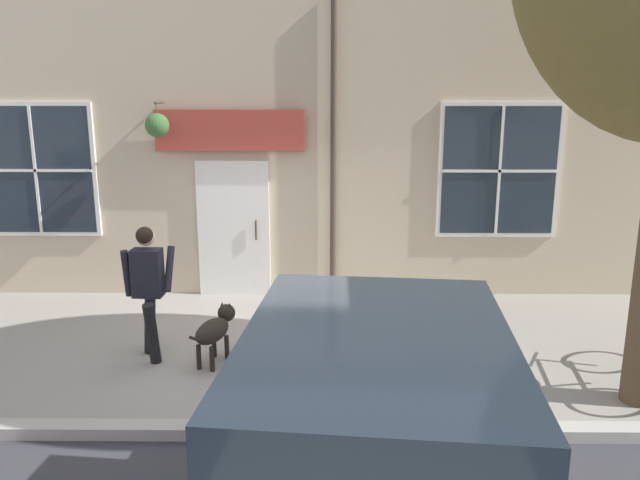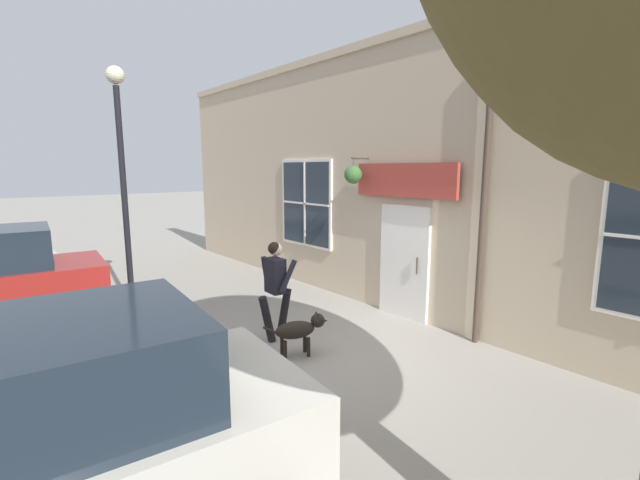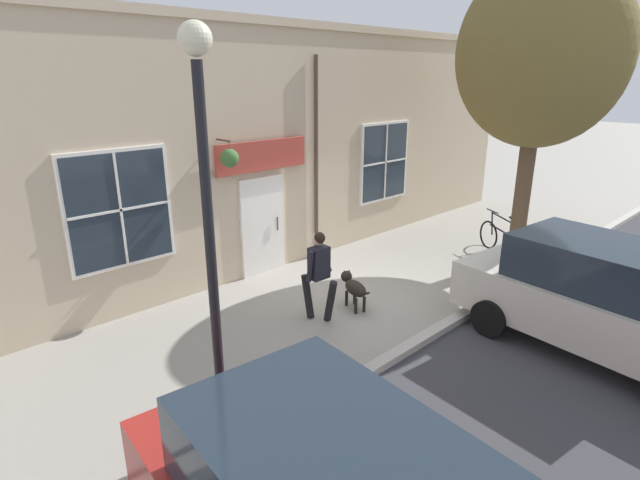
{
  "view_description": "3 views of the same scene",
  "coord_description": "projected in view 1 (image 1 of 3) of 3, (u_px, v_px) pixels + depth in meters",
  "views": [
    {
      "loc": [
        7.17,
        1.01,
        3.1
      ],
      "look_at": [
        -0.85,
        0.93,
        1.19
      ],
      "focal_mm": 35.0,
      "sensor_mm": 36.0,
      "label": 1
    },
    {
      "loc": [
        3.96,
        4.54,
        2.76
      ],
      "look_at": [
        -1.23,
        -1.72,
        1.39
      ],
      "focal_mm": 24.0,
      "sensor_mm": 36.0,
      "label": 2
    },
    {
      "loc": [
        5.98,
        -6.53,
        4.09
      ],
      "look_at": [
        0.08,
        -0.87,
        1.38
      ],
      "focal_mm": 28.0,
      "sensor_mm": 36.0,
      "label": 3
    }
  ],
  "objects": [
    {
      "name": "dog_on_leash",
      "position": [
        215.0,
        329.0,
        7.26
      ],
      "size": [
        0.97,
        0.46,
        0.64
      ],
      "color": "black",
      "rests_on": "ground_plane"
    },
    {
      "name": "pedestrian_walking",
      "position": [
        148.0,
        281.0,
        7.25
      ],
      "size": [
        0.72,
        0.56,
        1.61
      ],
      "color": "black",
      "rests_on": "ground_plane"
    },
    {
      "name": "storefront_facade",
      "position": [
        259.0,
        127.0,
        9.38
      ],
      "size": [
        0.95,
        18.0,
        5.16
      ],
      "color": "#C6B293",
      "rests_on": "ground_plane"
    },
    {
      "name": "ground_plane",
      "position": [
        244.0,
        349.0,
        7.7
      ],
      "size": [
        90.0,
        90.0,
        0.0
      ],
      "primitive_type": "plane",
      "color": "gray"
    }
  ]
}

